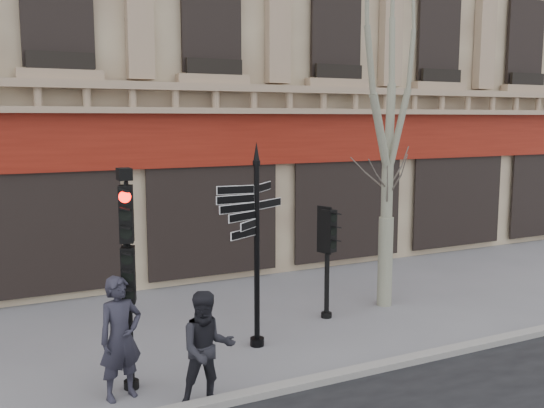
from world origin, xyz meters
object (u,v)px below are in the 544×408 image
(plane_tree, at_px, (391,58))
(pedestrian_b, at_px, (207,349))
(fingerpost, at_px, (257,211))
(traffic_signal_secondary, at_px, (327,243))
(pedestrian_a, at_px, (120,338))
(traffic_signal_main, at_px, (127,252))

(plane_tree, distance_m, pedestrian_b, 7.40)
(fingerpost, bearing_deg, pedestrian_b, -150.32)
(traffic_signal_secondary, relative_size, plane_tree, 0.30)
(traffic_signal_secondary, xyz_separation_m, plane_tree, (1.60, 0.17, 3.78))
(pedestrian_b, bearing_deg, traffic_signal_secondary, 43.81)
(traffic_signal_secondary, relative_size, pedestrian_a, 1.23)
(traffic_signal_main, xyz_separation_m, traffic_signal_secondary, (4.44, 1.53, -0.55))
(traffic_signal_secondary, distance_m, pedestrian_b, 4.47)
(fingerpost, height_order, pedestrian_a, fingerpost)
(traffic_signal_secondary, bearing_deg, pedestrian_b, -158.72)
(fingerpost, relative_size, plane_tree, 0.49)
(traffic_signal_main, distance_m, pedestrian_a, 1.26)
(traffic_signal_secondary, bearing_deg, pedestrian_a, -173.41)
(plane_tree, height_order, pedestrian_b, plane_tree)
(fingerpost, bearing_deg, pedestrian_a, -177.75)
(traffic_signal_main, xyz_separation_m, plane_tree, (6.04, 1.70, 3.22))
(plane_tree, relative_size, pedestrian_a, 4.13)
(traffic_signal_main, height_order, plane_tree, plane_tree)
(fingerpost, relative_size, traffic_signal_main, 1.09)
(pedestrian_b, bearing_deg, plane_tree, 35.95)
(plane_tree, bearing_deg, fingerpost, -164.98)
(fingerpost, relative_size, traffic_signal_secondary, 1.63)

